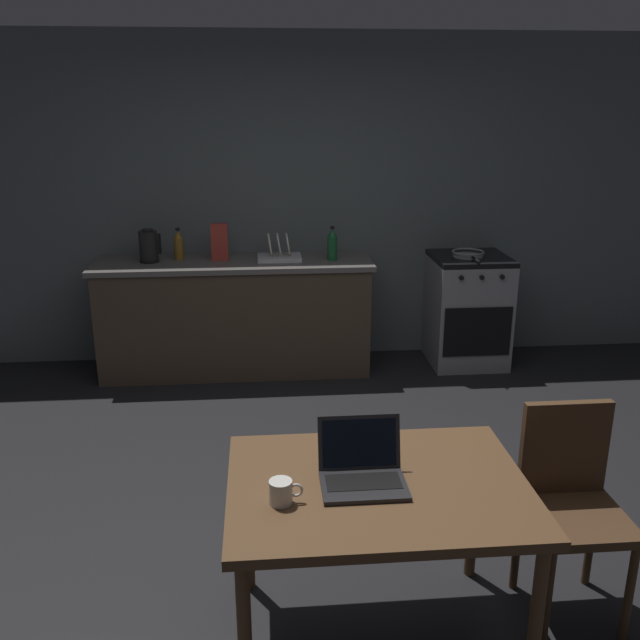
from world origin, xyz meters
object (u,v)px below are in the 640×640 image
object	(u,v)px
stove_oven	(467,310)
dining_table	(378,500)
frying_pan	(468,254)
coffee_mug	(281,492)
chair	(570,495)
electric_kettle	(149,246)
cereal_box	(220,242)
dish_rack	(279,254)
bottle_b	(179,245)
laptop	(362,471)
bottle	(332,244)

from	to	relation	value
stove_oven	dining_table	world-z (taller)	stove_oven
frying_pan	coffee_mug	xyz separation A→B (m)	(-1.60, -3.12, -0.16)
chair	dining_table	bearing A→B (deg)	170.93
electric_kettle	cereal_box	xyz separation A→B (m)	(0.54, 0.02, 0.02)
electric_kettle	frying_pan	bearing A→B (deg)	-0.64
coffee_mug	dish_rack	world-z (taller)	dish_rack
electric_kettle	bottle_b	xyz separation A→B (m)	(0.22, 0.08, -0.01)
stove_oven	coffee_mug	xyz separation A→B (m)	(-1.63, -3.14, 0.32)
laptop	bottle_b	xyz separation A→B (m)	(-1.00, 3.11, 0.25)
stove_oven	coffee_mug	distance (m)	3.56
electric_kettle	bottle_b	distance (m)	0.23
dining_table	coffee_mug	xyz separation A→B (m)	(-0.37, -0.11, 0.12)
stove_oven	laptop	xyz separation A→B (m)	(-1.33, -3.03, 0.32)
cereal_box	bottle_b	world-z (taller)	cereal_box
bottle	coffee_mug	distance (m)	3.15
chair	laptop	distance (m)	0.96
bottle_b	electric_kettle	bearing A→B (deg)	-159.85
chair	electric_kettle	xyz separation A→B (m)	(-2.13, 2.88, 0.51)
electric_kettle	frying_pan	xyz separation A→B (m)	(2.51, -0.03, -0.10)
dish_rack	frying_pan	bearing A→B (deg)	-1.07
laptop	cereal_box	distance (m)	3.13
cereal_box	stove_oven	bearing A→B (deg)	-0.64
frying_pan	dish_rack	size ratio (longest dim) A/B	1.27
laptop	electric_kettle	distance (m)	3.27
dining_table	dish_rack	xyz separation A→B (m)	(-0.28, 3.04, 0.30)
stove_oven	dish_rack	size ratio (longest dim) A/B	2.67
chair	frying_pan	world-z (taller)	frying_pan
dining_table	electric_kettle	xyz separation A→B (m)	(-1.28, 3.04, 0.38)
dining_table	chair	size ratio (longest dim) A/B	1.26
dining_table	bottle_b	xyz separation A→B (m)	(-1.06, 3.12, 0.37)
chair	laptop	world-z (taller)	laptop
chair	dish_rack	size ratio (longest dim) A/B	2.66
coffee_mug	cereal_box	xyz separation A→B (m)	(-0.37, 3.16, 0.28)
bottle	electric_kettle	bearing A→B (deg)	177.97
coffee_mug	bottle_b	bearing A→B (deg)	102.07
dining_table	frying_pan	world-z (taller)	frying_pan
stove_oven	dining_table	distance (m)	3.29
chair	dish_rack	bearing A→B (deg)	91.75
chair	cereal_box	distance (m)	3.35
chair	dish_rack	world-z (taller)	dish_rack
electric_kettle	bottle	world-z (taller)	bottle
coffee_mug	dish_rack	size ratio (longest dim) A/B	0.36
dining_table	cereal_box	bearing A→B (deg)	103.56
laptop	dining_table	bearing A→B (deg)	-20.61
chair	frying_pan	xyz separation A→B (m)	(0.38, 2.85, 0.41)
dining_table	bottle_b	bearing A→B (deg)	108.78
stove_oven	dining_table	xyz separation A→B (m)	(-1.26, -3.03, 0.20)
laptop	coffee_mug	size ratio (longest dim) A/B	2.59
laptop	dish_rack	size ratio (longest dim) A/B	0.94
cereal_box	coffee_mug	bearing A→B (deg)	-83.38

